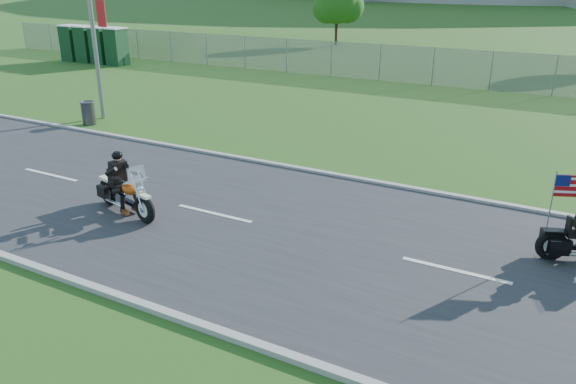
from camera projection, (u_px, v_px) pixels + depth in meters
The scene contains 12 objects.
ground at pixel (284, 231), 13.19m from camera, with size 420.00×420.00×0.00m, color #2F4E18.
road at pixel (284, 231), 13.19m from camera, with size 120.00×8.00×0.04m, color #28282B.
curb_north at pixel (351, 178), 16.48m from camera, with size 120.00×0.18×0.12m, color #9E9B93.
curb_south at pixel (172, 315), 9.87m from camera, with size 120.00×0.18×0.12m, color #9E9B93.
fence at pixel (380, 62), 31.39m from camera, with size 60.00×0.03×2.00m, color gray.
porta_toilet_a at pixel (117, 47), 36.52m from camera, with size 1.10×1.10×2.30m, color #12381B.
porta_toilet_b at pixel (101, 46), 37.15m from camera, with size 1.10×1.10×2.30m, color #12381B.
porta_toilet_c at pixel (86, 45), 37.78m from camera, with size 1.10×1.10×2.30m, color #12381B.
porta_toilet_d at pixel (71, 44), 38.41m from camera, with size 1.10×1.10×2.30m, color #12381B.
tree_fence_mid at pixel (338, 4), 46.02m from camera, with size 3.96×3.69×5.30m.
motorcycle_lead at pixel (125, 195), 13.99m from camera, with size 2.38×0.99×1.62m.
trash_can at pixel (88, 113), 22.34m from camera, with size 0.52×0.52×0.90m, color #36363B.
Camera 1 is at (5.85, -10.42, 5.67)m, focal length 35.00 mm.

